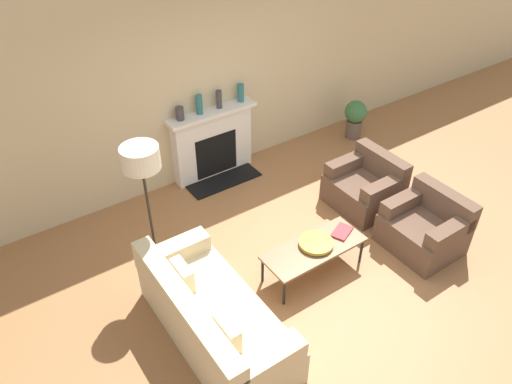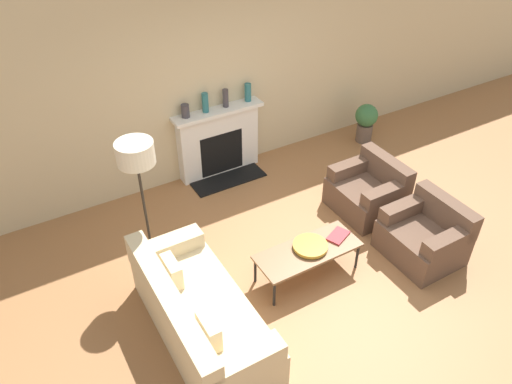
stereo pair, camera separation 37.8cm
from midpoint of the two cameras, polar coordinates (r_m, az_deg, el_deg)
ground_plane at (r=6.10m, az=5.99°, el=-7.96°), size 18.00×18.00×0.00m
wall_back at (r=7.03m, az=-6.69°, el=12.84°), size 18.00×0.06×2.90m
fireplace at (r=7.30m, az=-6.42°, el=5.47°), size 1.34×0.59×1.04m
couch at (r=5.15m, az=-7.23°, el=-14.09°), size 0.85×1.91×0.79m
armchair_near at (r=6.38m, az=17.18°, el=-3.94°), size 0.77×0.87×0.73m
armchair_far at (r=6.88m, az=10.86°, el=0.58°), size 0.77×0.87×0.73m
coffee_table at (r=5.73m, az=4.76°, el=-6.56°), size 1.22×0.49×0.39m
bowl at (r=5.71m, az=5.00°, el=-5.87°), size 0.40×0.40×0.05m
book at (r=5.92m, az=8.01°, el=-4.55°), size 0.33×0.27×0.02m
floor_lamp at (r=5.21m, az=-14.87°, el=2.17°), size 0.39×0.39×1.71m
mantel_vase_left at (r=6.83m, az=-10.29°, el=8.79°), size 0.11×0.11×0.18m
mantel_vase_center_left at (r=6.92m, az=-8.09°, el=9.85°), size 0.09×0.09×0.28m
mantel_vase_center_right at (r=7.05m, az=-5.81°, el=10.48°), size 0.08×0.08×0.26m
mantel_vase_right at (r=7.21m, az=-3.30°, el=11.24°), size 0.09×0.09×0.26m
potted_plant at (r=8.37m, az=9.98°, el=8.44°), size 0.36×0.36×0.65m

